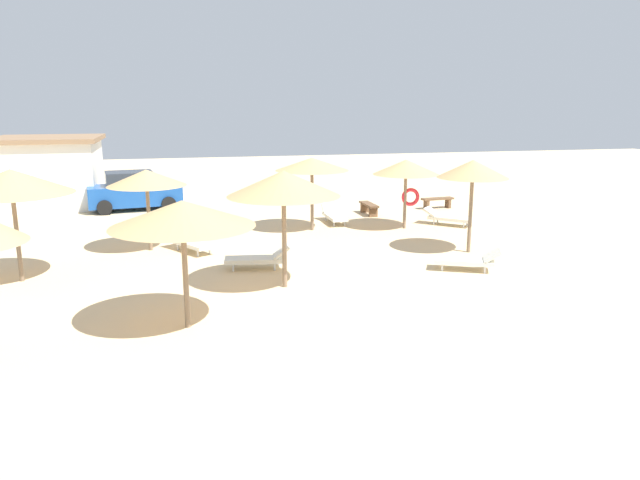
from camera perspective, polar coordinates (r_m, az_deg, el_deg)
The scene contains 17 objects.
ground_plane at distance 14.07m, azimuth 2.72°, elevation -7.47°, with size 80.00×80.00×0.00m, color beige.
parasol_1 at distance 20.23m, azimuth 13.94°, elevation 6.35°, with size 2.26×2.26×3.00m.
parasol_2 at distance 20.72m, azimuth -15.74°, elevation 5.53°, with size 2.53×2.53×2.67m.
parasol_3 at distance 15.91m, azimuth -3.39°, elevation 5.21°, with size 2.94×2.94×3.10m.
parasol_4 at distance 23.09m, azimuth -0.75°, elevation 7.00°, with size 2.74×2.74×2.74m.
parasol_5 at distance 18.35m, azimuth -26.65°, elevation 4.82°, with size 3.19×3.19×3.08m.
parasol_6 at distance 23.65m, azimuth 7.96°, elevation 6.61°, with size 2.50×2.50×2.64m.
parasol_7 at distance 13.33m, azimuth -12.61°, elevation 2.37°, with size 3.09×3.09×2.82m.
lounger_1 at distance 18.45m, azimuth 13.56°, elevation -1.81°, with size 1.99×1.38×0.67m.
lounger_2 at distance 20.59m, azimuth -11.85°, elevation -0.18°, with size 1.53×1.95×0.71m.
lounger_3 at distance 18.20m, azimuth -5.69°, elevation -1.70°, with size 1.96×0.88×0.71m.
lounger_4 at distance 24.79m, azimuth 1.34°, elevation 2.32°, with size 0.69×1.92×0.68m.
lounger_6 at distance 24.83m, azimuth 11.67°, elevation 2.06°, with size 1.84×1.76×0.65m.
bench_0 at distance 26.58m, azimuth 4.54°, elevation 3.08°, with size 0.46×1.51×0.49m.
bench_1 at distance 28.49m, azimuth 10.79°, elevation 3.56°, with size 1.53×0.55×0.49m.
parked_car at distance 28.85m, azimuth -16.83°, elevation 4.31°, with size 4.20×2.43×1.72m.
beach_cabana at distance 31.04m, azimuth -23.69°, elevation 5.82°, with size 4.64×4.37×3.18m.
Camera 1 is at (-3.55, -12.69, 4.93)m, focal length 34.64 mm.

